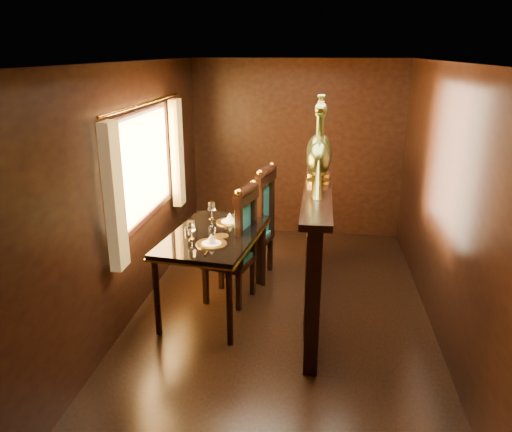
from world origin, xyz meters
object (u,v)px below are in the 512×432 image
object	(u,v)px
chair_right	(259,220)
peacock_right	(320,136)
peacock_left	(319,144)
chair_left	(239,242)
dining_table	(214,240)

from	to	relation	value
chair_right	peacock_right	xyz separation A→B (m)	(0.67, -0.43, 1.07)
peacock_left	chair_left	bearing A→B (deg)	175.79
dining_table	chair_right	bearing A→B (deg)	73.47
peacock_left	peacock_right	size ratio (longest dim) A/B	0.92
chair_left	peacock_right	world-z (taller)	peacock_right
dining_table	peacock_left	bearing A→B (deg)	13.21
peacock_right	peacock_left	bearing A→B (deg)	-90.00
chair_left	peacock_right	distance (m)	1.37
chair_left	chair_right	xyz separation A→B (m)	(0.13, 0.65, 0.02)
dining_table	chair_right	world-z (taller)	chair_right
chair_right	peacock_left	distance (m)	1.42
peacock_left	peacock_right	bearing A→B (deg)	90.00
chair_right	peacock_right	world-z (taller)	peacock_right
peacock_left	dining_table	bearing A→B (deg)	-173.93
dining_table	peacock_right	world-z (taller)	peacock_right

